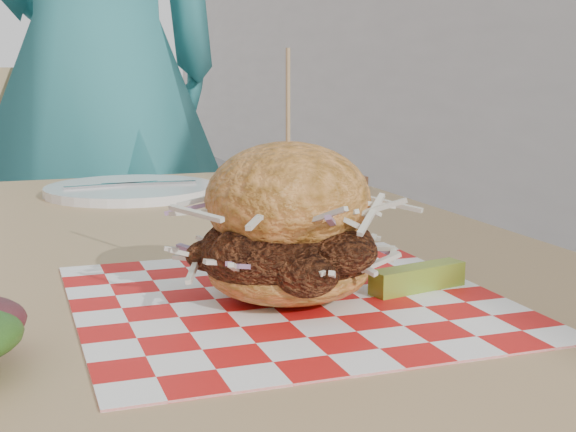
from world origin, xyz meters
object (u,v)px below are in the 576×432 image
at_px(diner, 97,63).
at_px(sandwich, 288,232).
at_px(patio_table, 181,307).
at_px(patio_chair, 89,241).

relative_size(diner, sandwich, 9.01).
relative_size(patio_table, patio_chair, 1.26).
distance_m(patio_table, patio_chair, 0.98).
height_order(patio_table, sandwich, sandwich).
bearing_deg(patio_table, diner, 88.47).
relative_size(diner, patio_table, 1.60).
relative_size(diner, patio_chair, 2.02).
height_order(diner, patio_table, diner).
relative_size(patio_table, sandwich, 5.63).
xyz_separation_m(patio_table, sandwich, (0.04, -0.27, 0.14)).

